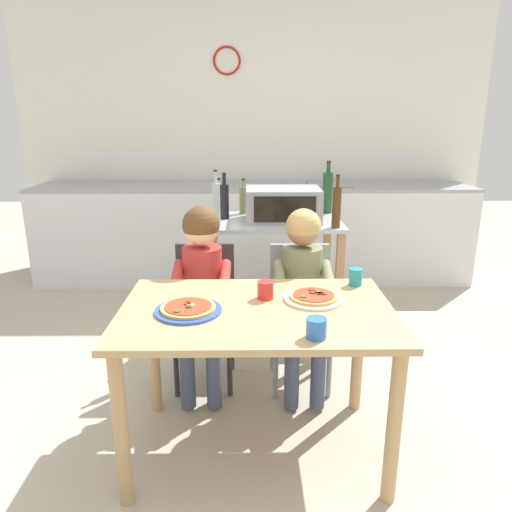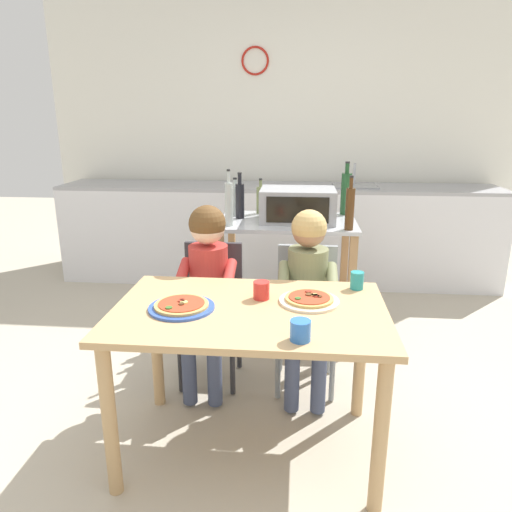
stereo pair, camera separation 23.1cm
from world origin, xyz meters
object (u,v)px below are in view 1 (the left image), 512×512
Objects in this scene: kitchen_island_cart at (272,259)px; child_in_olive_shirt at (303,280)px; bottle_dark_olive_oil at (219,201)px; child_in_red_shirt at (202,276)px; dining_table at (257,331)px; drinking_cup_red at (266,290)px; toaster_oven at (283,204)px; bottle_slim_sauce at (225,200)px; bottle_tall_green_wine at (337,206)px; bottle_squat_spirits at (243,200)px; bottle_clear_vinegar at (327,192)px; pizza_plate_blue_rimmed at (188,309)px; dining_chair_left at (205,304)px; drinking_cup_blue at (316,328)px; pizza_plate_cream at (314,297)px; drinking_cup_teal at (356,277)px; bottle_brown_beer at (216,204)px; dining_chair_right at (300,305)px.

child_in_olive_shirt reaches higher than kitchen_island_cart.
child_in_red_shirt is at bearing -93.06° from bottle_dark_olive_oil.
dining_table is 14.59× the size of drinking_cup_red.
bottle_slim_sauce is (-0.40, 0.05, 0.02)m from toaster_oven.
bottle_tall_green_wine reaches higher than toaster_oven.
bottle_tall_green_wine is 1.06× the size of bottle_slim_sauce.
bottle_clear_vinegar is (0.61, 0.02, 0.05)m from bottle_squat_spirits.
child_in_olive_shirt is 0.79m from pizza_plate_blue_rimmed.
dining_chair_left is 2.81× the size of pizza_plate_blue_rimmed.
bottle_slim_sauce is 1.66m from drinking_cup_blue.
bottle_squat_spirits reaches higher than pizza_plate_blue_rimmed.
child_in_red_shirt is at bearing -90.00° from dining_chair_left.
bottle_squat_spirits is (-0.27, 0.24, -0.01)m from toaster_oven.
bottle_tall_green_wine reaches higher than child_in_red_shirt.
pizza_plate_cream is at bearing -101.03° from bottle_clear_vinegar.
dining_chair_left reaches higher than drinking_cup_red.
bottle_clear_vinegar is at bearing 80.04° from drinking_cup_blue.
drinking_cup_teal is (0.30, -0.96, -0.19)m from toaster_oven.
dining_table is at bearing -116.77° from child_in_olive_shirt.
toaster_oven is at bearing 90.99° from drinking_cup_blue.
bottle_brown_beer reaches higher than dining_chair_left.
bottle_clear_vinegar reaches higher than bottle_slim_sauce.
bottle_tall_green_wine is 0.99m from child_in_red_shirt.
child_in_olive_shirt is (0.26, 0.52, 0.06)m from dining_table.
bottle_dark_olive_oil is 0.88m from dining_chair_left.
bottle_squat_spirits reaches higher than toaster_oven.
drinking_cup_red is (-0.50, -1.39, -0.24)m from bottle_clear_vinegar.
child_in_olive_shirt is (0.34, -0.97, -0.28)m from bottle_squat_spirits.
drinking_cup_teal is (0.23, 0.19, 0.03)m from pizza_plate_cream.
toaster_oven is 1.02m from drinking_cup_teal.
bottle_tall_green_wine reaches higher than dining_chair_left.
bottle_tall_green_wine is 1.21m from dining_table.
toaster_oven is 1.73× the size of pizza_plate_blue_rimmed.
pizza_plate_blue_rimmed is (-0.00, -0.57, 0.05)m from child_in_red_shirt.
bottle_brown_beer is 0.35× the size of child_in_red_shirt.
bottle_slim_sauce is at bearing 120.68° from child_in_olive_shirt.
bottle_slim_sauce is 0.26× the size of dining_table.
dining_chair_left reaches higher than drinking_cup_blue.
pizza_plate_cream is at bearing -105.49° from bottle_tall_green_wine.
drinking_cup_blue is 0.93× the size of drinking_cup_teal.
bottle_clear_vinegar is (0.78, 0.45, 0.01)m from bottle_brown_beer.
bottle_tall_green_wine is 1.36m from pizza_plate_blue_rimmed.
kitchen_island_cart is 1.17m from drinking_cup_red.
bottle_dark_olive_oil is 1.32m from drinking_cup_red.
pizza_plate_blue_rimmed is (-0.56, -0.55, 0.07)m from child_in_olive_shirt.
dining_chair_left is (-0.05, -0.74, -0.48)m from bottle_dark_olive_oil.
bottle_dark_olive_oil is at bearing -150.47° from bottle_squat_spirits.
bottle_brown_beer is 0.84m from dining_chair_right.
pizza_plate_blue_rimmed is at bearing 153.91° from drinking_cup_blue.
pizza_plate_blue_rimmed is at bearing -90.01° from child_in_red_shirt.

